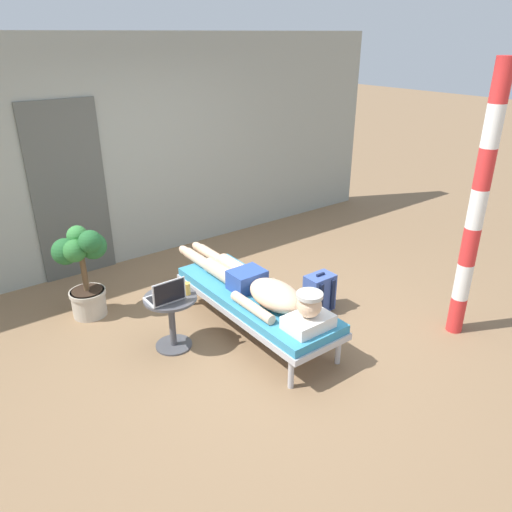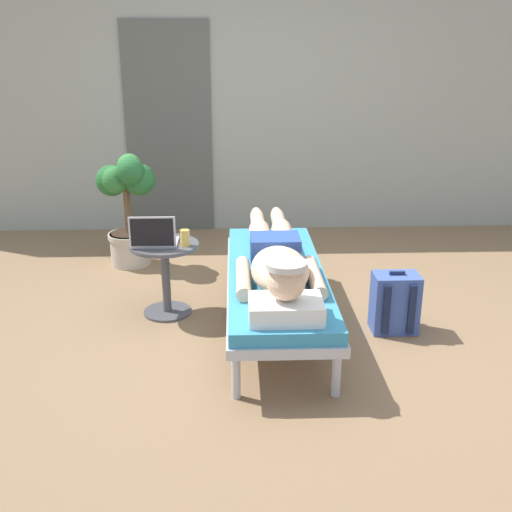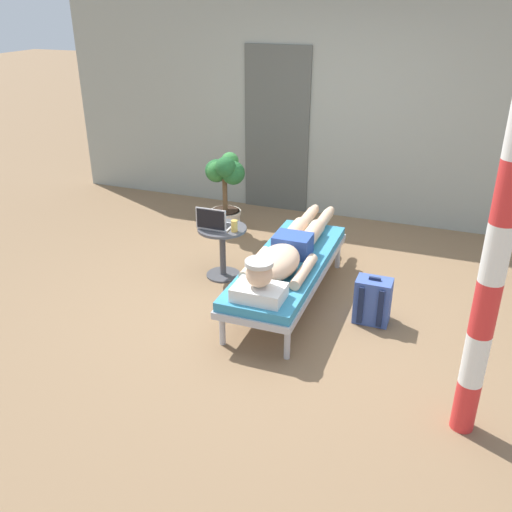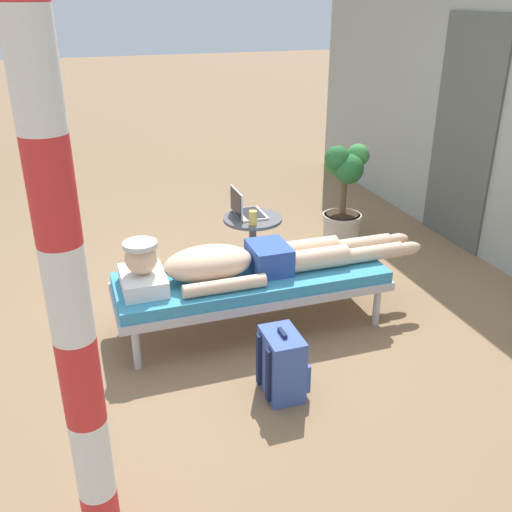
{
  "view_description": "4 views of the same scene",
  "coord_description": "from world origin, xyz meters",
  "px_view_note": "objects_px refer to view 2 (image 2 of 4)",
  "views": [
    {
      "loc": [
        -2.42,
        -3.3,
        2.68
      ],
      "look_at": [
        0.27,
        0.25,
        0.66
      ],
      "focal_mm": 34.65,
      "sensor_mm": 36.0,
      "label": 1
    },
    {
      "loc": [
        -0.21,
        -3.7,
        1.84
      ],
      "look_at": [
        -0.07,
        -0.1,
        0.55
      ],
      "focal_mm": 42.2,
      "sensor_mm": 36.0,
      "label": 2
    },
    {
      "loc": [
        1.38,
        -4.28,
        2.58
      ],
      "look_at": [
        -0.19,
        -0.16,
        0.49
      ],
      "focal_mm": 38.92,
      "sensor_mm": 36.0,
      "label": 3
    },
    {
      "loc": [
        3.48,
        -1.12,
        2.18
      ],
      "look_at": [
        0.15,
        -0.0,
        0.58
      ],
      "focal_mm": 40.6,
      "sensor_mm": 36.0,
      "label": 4
    }
  ],
  "objects_px": {
    "person_reclining": "(277,259)",
    "drink_glass": "(185,238)",
    "laptop": "(154,238)",
    "lounge_chair": "(276,280)",
    "backpack": "(395,303)",
    "potted_plant": "(127,202)",
    "side_table": "(165,266)"
  },
  "relations": [
    {
      "from": "person_reclining",
      "to": "drink_glass",
      "type": "bearing_deg",
      "value": 154.97
    },
    {
      "from": "laptop",
      "to": "backpack",
      "type": "bearing_deg",
      "value": -9.73
    },
    {
      "from": "laptop",
      "to": "drink_glass",
      "type": "bearing_deg",
      "value": 1.26
    },
    {
      "from": "person_reclining",
      "to": "side_table",
      "type": "bearing_deg",
      "value": 156.43
    },
    {
      "from": "laptop",
      "to": "backpack",
      "type": "xyz_separation_m",
      "value": [
        1.61,
        -0.28,
        -0.39
      ]
    },
    {
      "from": "person_reclining",
      "to": "backpack",
      "type": "xyz_separation_m",
      "value": [
        0.79,
        0.0,
        -0.32
      ]
    },
    {
      "from": "backpack",
      "to": "potted_plant",
      "type": "xyz_separation_m",
      "value": [
        -1.97,
        1.35,
        0.36
      ]
    },
    {
      "from": "lounge_chair",
      "to": "drink_glass",
      "type": "height_order",
      "value": "drink_glass"
    },
    {
      "from": "lounge_chair",
      "to": "potted_plant",
      "type": "bearing_deg",
      "value": 132.55
    },
    {
      "from": "side_table",
      "to": "laptop",
      "type": "xyz_separation_m",
      "value": [
        -0.06,
        -0.05,
        0.23
      ]
    },
    {
      "from": "potted_plant",
      "to": "lounge_chair",
      "type": "bearing_deg",
      "value": -47.45
    },
    {
      "from": "lounge_chair",
      "to": "side_table",
      "type": "bearing_deg",
      "value": 161.1
    },
    {
      "from": "laptop",
      "to": "drink_glass",
      "type": "xyz_separation_m",
      "value": [
        0.21,
        0.0,
        -0.0
      ]
    },
    {
      "from": "side_table",
      "to": "backpack",
      "type": "distance_m",
      "value": 1.59
    },
    {
      "from": "laptop",
      "to": "backpack",
      "type": "distance_m",
      "value": 1.68
    },
    {
      "from": "lounge_chair",
      "to": "person_reclining",
      "type": "bearing_deg",
      "value": -90.0
    },
    {
      "from": "side_table",
      "to": "laptop",
      "type": "relative_size",
      "value": 1.69
    },
    {
      "from": "lounge_chair",
      "to": "backpack",
      "type": "bearing_deg",
      "value": -4.88
    },
    {
      "from": "person_reclining",
      "to": "laptop",
      "type": "xyz_separation_m",
      "value": [
        -0.82,
        0.28,
        0.06
      ]
    },
    {
      "from": "lounge_chair",
      "to": "drink_glass",
      "type": "bearing_deg",
      "value": 160.71
    },
    {
      "from": "person_reclining",
      "to": "drink_glass",
      "type": "distance_m",
      "value": 0.67
    },
    {
      "from": "backpack",
      "to": "person_reclining",
      "type": "bearing_deg",
      "value": -179.72
    },
    {
      "from": "side_table",
      "to": "laptop",
      "type": "distance_m",
      "value": 0.24
    },
    {
      "from": "laptop",
      "to": "potted_plant",
      "type": "relative_size",
      "value": 0.32
    },
    {
      "from": "potted_plant",
      "to": "laptop",
      "type": "bearing_deg",
      "value": -71.53
    },
    {
      "from": "laptop",
      "to": "lounge_chair",
      "type": "bearing_deg",
      "value": -14.28
    },
    {
      "from": "drink_glass",
      "to": "laptop",
      "type": "bearing_deg",
      "value": -178.74
    },
    {
      "from": "side_table",
      "to": "drink_glass",
      "type": "distance_m",
      "value": 0.27
    },
    {
      "from": "person_reclining",
      "to": "laptop",
      "type": "height_order",
      "value": "laptop"
    },
    {
      "from": "backpack",
      "to": "lounge_chair",
      "type": "bearing_deg",
      "value": 175.12
    },
    {
      "from": "side_table",
      "to": "drink_glass",
      "type": "relative_size",
      "value": 4.66
    },
    {
      "from": "lounge_chair",
      "to": "backpack",
      "type": "relative_size",
      "value": 4.48
    }
  ]
}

